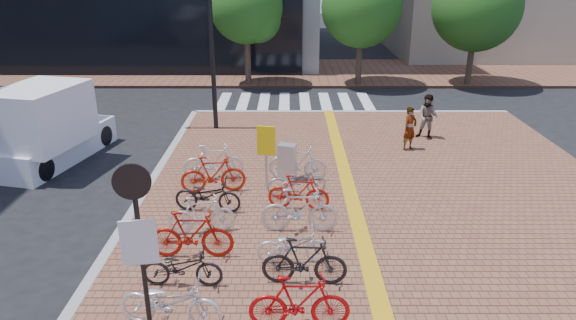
{
  "coord_description": "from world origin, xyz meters",
  "views": [
    {
      "loc": [
        0.22,
        -10.22,
        6.41
      ],
      "look_at": [
        0.2,
        2.96,
        1.3
      ],
      "focal_mm": 32.0,
      "sensor_mm": 36.0,
      "label": 1
    }
  ],
  "objects_px": {
    "bike_12": "(297,181)",
    "box_truck": "(47,124)",
    "pedestrian_a": "(410,129)",
    "yellow_sign": "(266,147)",
    "bike_9": "(293,245)",
    "bike_10": "(299,210)",
    "utility_box": "(287,162)",
    "notice_sign": "(138,232)",
    "bike_2": "(191,235)",
    "bike_6": "(213,162)",
    "bike_0": "(171,302)",
    "bike_3": "(201,215)",
    "bike_4": "(208,195)",
    "bike_7": "(299,302)",
    "bike_8": "(304,261)",
    "bike_5": "(213,174)",
    "bike_13": "(297,163)",
    "bike_11": "(299,192)",
    "bike_1": "(182,267)",
    "pedestrian_b": "(428,117)",
    "traffic_light_pole": "(173,21)"
  },
  "relations": [
    {
      "from": "bike_12",
      "to": "box_truck",
      "type": "xyz_separation_m",
      "value": [
        -8.38,
        3.16,
        0.69
      ]
    },
    {
      "from": "pedestrian_a",
      "to": "yellow_sign",
      "type": "distance_m",
      "value": 6.1
    },
    {
      "from": "bike_12",
      "to": "bike_9",
      "type": "bearing_deg",
      "value": 167.73
    },
    {
      "from": "bike_10",
      "to": "pedestrian_a",
      "type": "height_order",
      "value": "pedestrian_a"
    },
    {
      "from": "utility_box",
      "to": "notice_sign",
      "type": "distance_m",
      "value": 7.62
    },
    {
      "from": "utility_box",
      "to": "notice_sign",
      "type": "bearing_deg",
      "value": -109.01
    },
    {
      "from": "bike_2",
      "to": "bike_6",
      "type": "bearing_deg",
      "value": 1.58
    },
    {
      "from": "bike_10",
      "to": "bike_6",
      "type": "bearing_deg",
      "value": 39.26
    },
    {
      "from": "bike_0",
      "to": "yellow_sign",
      "type": "relative_size",
      "value": 0.97
    },
    {
      "from": "bike_2",
      "to": "yellow_sign",
      "type": "bearing_deg",
      "value": -23.14
    },
    {
      "from": "bike_3",
      "to": "box_truck",
      "type": "bearing_deg",
      "value": 37.99
    },
    {
      "from": "bike_4",
      "to": "notice_sign",
      "type": "height_order",
      "value": "notice_sign"
    },
    {
      "from": "utility_box",
      "to": "bike_7",
      "type": "bearing_deg",
      "value": -88.0
    },
    {
      "from": "utility_box",
      "to": "notice_sign",
      "type": "xyz_separation_m",
      "value": [
        -2.43,
        -7.06,
        1.53
      ]
    },
    {
      "from": "bike_10",
      "to": "bike_8",
      "type": "bearing_deg",
      "value": -177.15
    },
    {
      "from": "yellow_sign",
      "to": "bike_8",
      "type": "bearing_deg",
      "value": -78.14
    },
    {
      "from": "bike_5",
      "to": "bike_13",
      "type": "distance_m",
      "value": 2.62
    },
    {
      "from": "bike_8",
      "to": "bike_10",
      "type": "height_order",
      "value": "bike_10"
    },
    {
      "from": "bike_11",
      "to": "utility_box",
      "type": "height_order",
      "value": "utility_box"
    },
    {
      "from": "bike_4",
      "to": "bike_11",
      "type": "bearing_deg",
      "value": -80.5
    },
    {
      "from": "bike_1",
      "to": "bike_9",
      "type": "relative_size",
      "value": 1.02
    },
    {
      "from": "bike_2",
      "to": "bike_10",
      "type": "height_order",
      "value": "bike_10"
    },
    {
      "from": "bike_6",
      "to": "bike_13",
      "type": "xyz_separation_m",
      "value": [
        2.57,
        -0.0,
        -0.02
      ]
    },
    {
      "from": "bike_13",
      "to": "pedestrian_b",
      "type": "xyz_separation_m",
      "value": [
        4.95,
        3.92,
        0.3
      ]
    },
    {
      "from": "bike_3",
      "to": "traffic_light_pole",
      "type": "relative_size",
      "value": 0.27
    },
    {
      "from": "bike_3",
      "to": "bike_8",
      "type": "relative_size",
      "value": 0.93
    },
    {
      "from": "bike_13",
      "to": "traffic_light_pole",
      "type": "bearing_deg",
      "value": 49.68
    },
    {
      "from": "bike_5",
      "to": "pedestrian_a",
      "type": "relative_size",
      "value": 1.2
    },
    {
      "from": "bike_2",
      "to": "bike_5",
      "type": "distance_m",
      "value": 3.5
    },
    {
      "from": "bike_1",
      "to": "bike_13",
      "type": "height_order",
      "value": "bike_13"
    },
    {
      "from": "bike_4",
      "to": "traffic_light_pole",
      "type": "relative_size",
      "value": 0.29
    },
    {
      "from": "bike_10",
      "to": "bike_12",
      "type": "bearing_deg",
      "value": 2.14
    },
    {
      "from": "bike_0",
      "to": "bike_10",
      "type": "relative_size",
      "value": 1.0
    },
    {
      "from": "bike_8",
      "to": "yellow_sign",
      "type": "relative_size",
      "value": 0.89
    },
    {
      "from": "traffic_light_pole",
      "to": "box_truck",
      "type": "height_order",
      "value": "traffic_light_pole"
    },
    {
      "from": "bike_5",
      "to": "bike_4",
      "type": "bearing_deg",
      "value": 172.72
    },
    {
      "from": "bike_8",
      "to": "bike_12",
      "type": "relative_size",
      "value": 1.03
    },
    {
      "from": "bike_4",
      "to": "bike_13",
      "type": "height_order",
      "value": "bike_13"
    },
    {
      "from": "bike_1",
      "to": "traffic_light_pole",
      "type": "distance_m",
      "value": 11.61
    },
    {
      "from": "bike_1",
      "to": "bike_13",
      "type": "relative_size",
      "value": 0.92
    },
    {
      "from": "bike_4",
      "to": "bike_13",
      "type": "distance_m",
      "value": 3.26
    },
    {
      "from": "notice_sign",
      "to": "bike_0",
      "type": "bearing_deg",
      "value": 40.72
    },
    {
      "from": "bike_13",
      "to": "utility_box",
      "type": "xyz_separation_m",
      "value": [
        -0.31,
        -0.04,
        0.03
      ]
    },
    {
      "from": "bike_8",
      "to": "bike_11",
      "type": "distance_m",
      "value": 3.43
    },
    {
      "from": "bike_11",
      "to": "pedestrian_b",
      "type": "xyz_separation_m",
      "value": [
        4.95,
        5.99,
        0.34
      ]
    },
    {
      "from": "bike_0",
      "to": "bike_5",
      "type": "xyz_separation_m",
      "value": [
        -0.03,
        5.84,
        0.06
      ]
    },
    {
      "from": "bike_11",
      "to": "utility_box",
      "type": "distance_m",
      "value": 2.05
    },
    {
      "from": "utility_box",
      "to": "bike_10",
      "type": "bearing_deg",
      "value": -84.57
    },
    {
      "from": "bike_2",
      "to": "bike_13",
      "type": "height_order",
      "value": "bike_2"
    },
    {
      "from": "bike_1",
      "to": "bike_4",
      "type": "bearing_deg",
      "value": 1.11
    }
  ]
}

